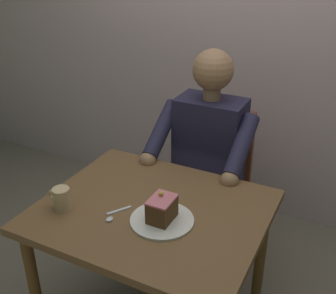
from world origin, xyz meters
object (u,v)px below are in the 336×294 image
object	(u,v)px
chair	(213,177)
coffee_cup	(61,198)
dining_table	(153,226)
seated_person	(204,164)
dessert_spoon	(114,215)
cake_slice	(162,209)

from	to	relation	value
chair	coffee_cup	xyz separation A→B (m)	(0.34, 0.92, 0.29)
dining_table	seated_person	size ratio (longest dim) A/B	0.74
seated_person	coffee_cup	xyz separation A→B (m)	(0.34, 0.75, 0.12)
seated_person	dessert_spoon	distance (m)	0.71
dining_table	coffee_cup	size ratio (longest dim) A/B	8.75
cake_slice	dessert_spoon	size ratio (longest dim) A/B	0.88
cake_slice	coffee_cup	xyz separation A→B (m)	(0.42, 0.11, -0.01)
coffee_cup	dessert_spoon	bearing A→B (deg)	-166.09
coffee_cup	seated_person	bearing A→B (deg)	-114.08
coffee_cup	cake_slice	bearing A→B (deg)	-164.74
dining_table	seated_person	xyz separation A→B (m)	(0.00, -0.58, 0.03)
chair	dessert_spoon	world-z (taller)	chair
cake_slice	dessert_spoon	world-z (taller)	cake_slice
cake_slice	dessert_spoon	xyz separation A→B (m)	(0.19, 0.06, -0.06)
coffee_cup	dessert_spoon	xyz separation A→B (m)	(-0.22, -0.06, -0.05)
dining_table	dessert_spoon	xyz separation A→B (m)	(0.11, 0.12, 0.10)
dining_table	coffee_cup	world-z (taller)	coffee_cup
seated_person	coffee_cup	distance (m)	0.83
dining_table	cake_slice	world-z (taller)	cake_slice
seated_person	dining_table	bearing A→B (deg)	90.00
seated_person	coffee_cup	world-z (taller)	seated_person
dessert_spoon	seated_person	bearing A→B (deg)	-99.26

